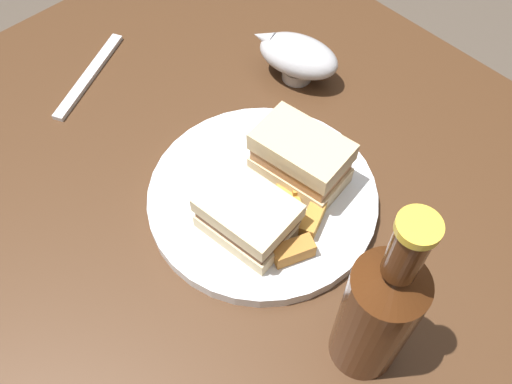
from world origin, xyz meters
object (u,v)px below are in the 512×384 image
at_px(sandwich_half_right, 301,159).
at_px(gravy_boat, 297,56).
at_px(sandwich_half_left, 248,216).
at_px(fork, 89,75).
at_px(plate, 262,196).
at_px(cider_bottle, 378,311).

xyz_separation_m(sandwich_half_right, gravy_boat, (-0.14, 0.14, -0.01)).
height_order(sandwich_half_left, gravy_boat, sandwich_half_left).
xyz_separation_m(sandwich_half_left, fork, (-0.36, 0.01, -0.04)).
relative_size(sandwich_half_right, fork, 0.66).
height_order(plate, gravy_boat, gravy_boat).
xyz_separation_m(plate, cider_bottle, (0.21, -0.05, 0.09)).
distance_m(cider_bottle, fork, 0.55).
relative_size(plate, sandwich_half_right, 2.35).
relative_size(plate, sandwich_half_left, 2.52).
xyz_separation_m(plate, gravy_boat, (-0.12, 0.19, 0.03)).
bearing_deg(gravy_boat, plate, -56.69).
xyz_separation_m(gravy_boat, fork, (-0.21, -0.22, -0.04)).
bearing_deg(plate, sandwich_half_right, 74.89).
relative_size(sandwich_half_left, sandwich_half_right, 0.93).
distance_m(sandwich_half_left, gravy_boat, 0.28).
bearing_deg(sandwich_half_left, cider_bottle, -1.93).
xyz_separation_m(sandwich_half_left, sandwich_half_right, (-0.01, 0.10, 0.01)).
height_order(sandwich_half_left, cider_bottle, cider_bottle).
height_order(sandwich_half_left, fork, sandwich_half_left).
height_order(plate, sandwich_half_left, sandwich_half_left).
distance_m(plate, sandwich_half_right, 0.07).
bearing_deg(sandwich_half_left, gravy_boat, 122.53).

